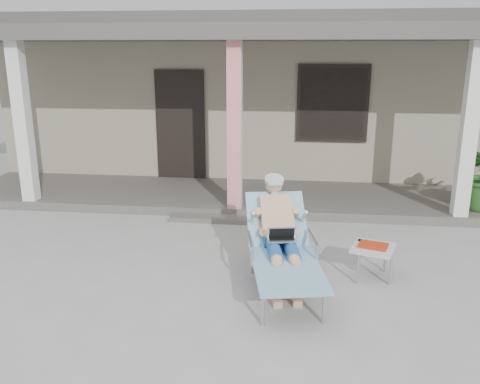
# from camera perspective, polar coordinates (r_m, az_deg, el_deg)

# --- Properties ---
(ground) EXTENTS (60.00, 60.00, 0.00)m
(ground) POSITION_cam_1_polar(r_m,az_deg,el_deg) (6.34, -3.07, -8.82)
(ground) COLOR #9E9E99
(ground) RESTS_ON ground
(house) EXTENTS (10.40, 5.40, 3.30)m
(house) POSITION_cam_1_polar(r_m,az_deg,el_deg) (12.25, 2.06, 11.28)
(house) COLOR gray
(house) RESTS_ON ground
(porch_deck) EXTENTS (10.00, 2.00, 0.15)m
(porch_deck) POSITION_cam_1_polar(r_m,az_deg,el_deg) (9.10, 0.11, -0.53)
(porch_deck) COLOR #605B56
(porch_deck) RESTS_ON ground
(porch_overhang) EXTENTS (10.00, 2.30, 2.85)m
(porch_overhang) POSITION_cam_1_polar(r_m,az_deg,el_deg) (8.68, 0.08, 16.82)
(porch_overhang) COLOR silver
(porch_overhang) RESTS_ON porch_deck
(porch_step) EXTENTS (2.00, 0.30, 0.07)m
(porch_step) POSITION_cam_1_polar(r_m,az_deg,el_deg) (8.03, -0.84, -3.09)
(porch_step) COLOR #605B56
(porch_step) RESTS_ON ground
(lounger) EXTENTS (1.03, 1.95, 1.23)m
(lounger) POSITION_cam_1_polar(r_m,az_deg,el_deg) (5.75, 4.67, -3.39)
(lounger) COLOR #B7B7BC
(lounger) RESTS_ON ground
(side_table) EXTENTS (0.59, 0.59, 0.42)m
(side_table) POSITION_cam_1_polar(r_m,az_deg,el_deg) (6.23, 14.70, -6.27)
(side_table) COLOR beige
(side_table) RESTS_ON ground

